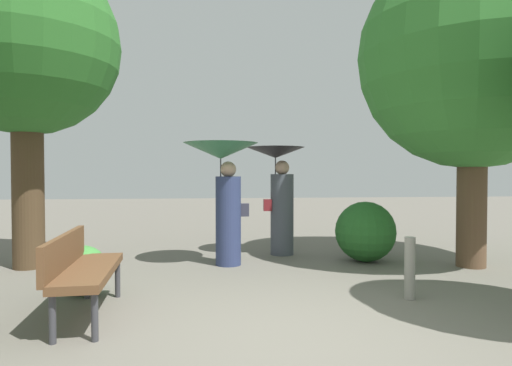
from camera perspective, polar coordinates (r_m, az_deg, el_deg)
The scene contains 9 objects.
ground_plane at distance 4.09m, azimuth 5.28°, elevation -19.28°, with size 40.00×40.00×0.00m, color #6B665B.
person_left at distance 6.78m, azimuth -4.20°, elevation 0.61°, with size 1.15×1.15×1.89m.
person_right at distance 7.63m, azimuth 3.02°, elevation -0.34°, with size 1.01×1.01×1.87m.
park_bench at distance 4.76m, azimuth -21.78°, elevation -10.01°, with size 0.59×1.53×0.83m.
tree_mid_left at distance 7.73m, azimuth -27.73°, elevation 17.69°, with size 2.73×2.73×5.35m.
tree_mid_right at distance 7.68m, azimuth 26.44°, elevation 16.60°, with size 3.42×3.42×5.42m.
bush_path_left at distance 5.68m, azimuth -21.62°, elevation -10.44°, with size 0.57×0.57×0.57m, color #428C3D.
bush_path_right at distance 7.31m, azimuth 14.03°, elevation -6.14°, with size 0.97×0.97×0.97m, color #235B23.
path_marker_post at distance 5.36m, azimuth 19.35°, elevation -10.40°, with size 0.12×0.12×0.71m, color gray.
Camera 1 is at (-0.74, -3.75, 1.45)m, focal length 30.78 mm.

